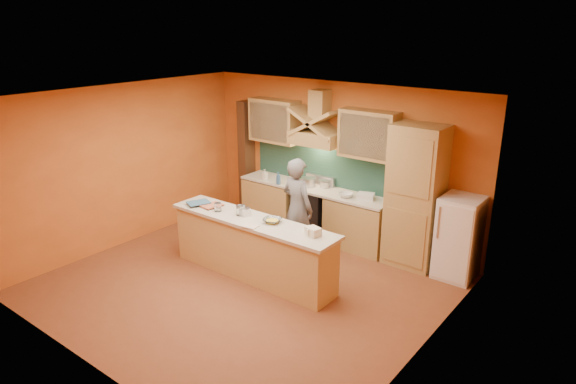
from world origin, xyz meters
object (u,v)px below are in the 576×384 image
Objects in this scene: fridge at (459,238)px; person at (297,208)px; mixing_bowl at (272,220)px; kitchen_scale at (245,212)px; stove at (313,212)px.

fridge is 0.77× the size of person.
fridge is 2.85m from mixing_bowl.
person reaches higher than kitchen_scale.
mixing_bowl is (-2.17, -1.82, 0.33)m from fridge.
person reaches higher than stove.
fridge is at bearing 0.00° from stove.
fridge is at bearing 53.28° from kitchen_scale.
stove is 3.38× the size of mixing_bowl.
fridge is at bearing 39.99° from mixing_bowl.
fridge reaches higher than kitchen_scale.
person is 6.38× the size of mixing_bowl.
kitchen_scale is at bearing 81.02° from person.
stove is 0.69× the size of fridge.
fridge reaches higher than stove.
mixing_bowl is at bearing 111.10° from person.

